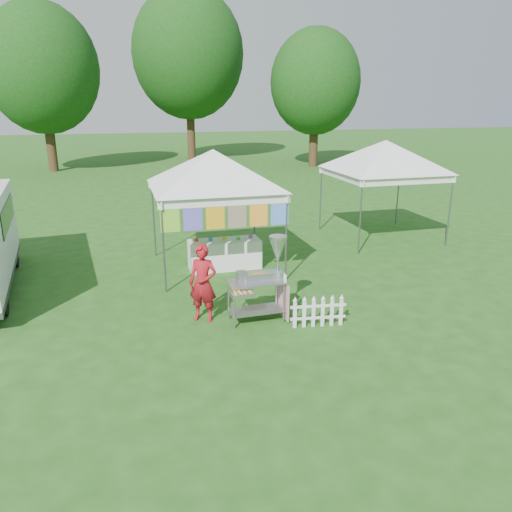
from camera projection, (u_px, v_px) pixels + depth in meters
name	position (u px, v px, depth m)	size (l,w,h in m)	color
ground	(250.00, 322.00, 9.70)	(120.00, 120.00, 0.00)	#224F16
canopy_main	(213.00, 150.00, 12.02)	(4.24, 4.24, 3.45)	#59595E
canopy_right	(386.00, 140.00, 14.79)	(4.24, 4.24, 3.45)	#59595E
tree_left	(42.00, 69.00, 28.51)	(6.40, 6.40, 9.53)	#392814
tree_mid	(188.00, 54.00, 34.08)	(7.60, 7.60, 11.52)	#392814
tree_right	(315.00, 82.00, 30.92)	(5.60, 5.60, 8.42)	#392814
donut_cart	(265.00, 273.00, 9.53)	(1.20, 0.84, 1.67)	gray
vendor	(203.00, 283.00, 9.59)	(0.56, 0.37, 1.54)	maroon
picket_fence	(318.00, 312.00, 9.45)	(1.07, 0.17, 0.56)	silver
display_table	(225.00, 254.00, 12.74)	(1.80, 0.70, 0.74)	white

